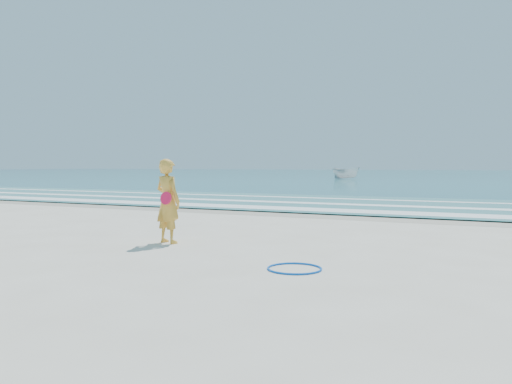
% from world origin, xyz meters
% --- Properties ---
extents(ground, '(400.00, 400.00, 0.00)m').
position_xyz_m(ground, '(0.00, 0.00, 0.00)').
color(ground, silver).
rests_on(ground, ground).
extents(wet_sand, '(400.00, 2.40, 0.00)m').
position_xyz_m(wet_sand, '(0.00, 9.00, 0.00)').
color(wet_sand, '#B2A893').
rests_on(wet_sand, ground).
extents(ocean, '(400.00, 190.00, 0.04)m').
position_xyz_m(ocean, '(0.00, 105.00, 0.02)').
color(ocean, '#19727F').
rests_on(ocean, ground).
extents(shallow, '(400.00, 10.00, 0.01)m').
position_xyz_m(shallow, '(0.00, 14.00, 0.04)').
color(shallow, '#59B7AD').
rests_on(shallow, ocean).
extents(foam_near, '(400.00, 1.40, 0.01)m').
position_xyz_m(foam_near, '(0.00, 10.30, 0.05)').
color(foam_near, white).
rests_on(foam_near, shallow).
extents(foam_mid, '(400.00, 0.90, 0.01)m').
position_xyz_m(foam_mid, '(0.00, 13.20, 0.05)').
color(foam_mid, white).
rests_on(foam_mid, shallow).
extents(foam_far, '(400.00, 0.60, 0.01)m').
position_xyz_m(foam_far, '(0.00, 16.50, 0.05)').
color(foam_far, white).
rests_on(foam_far, shallow).
extents(hoop, '(1.14, 1.14, 0.03)m').
position_xyz_m(hoop, '(2.78, 0.43, 0.02)').
color(hoop, blue).
rests_on(hoop, ground).
extents(boat, '(4.12, 2.71, 1.49)m').
position_xyz_m(boat, '(-10.64, 52.16, 0.78)').
color(boat, silver).
rests_on(boat, ocean).
extents(woman, '(0.73, 0.57, 1.78)m').
position_xyz_m(woman, '(-0.61, 1.79, 0.89)').
color(woman, gold).
rests_on(woman, ground).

